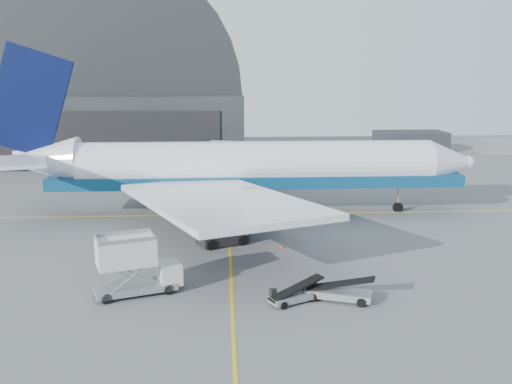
{
  "coord_description": "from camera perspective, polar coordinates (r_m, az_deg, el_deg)",
  "views": [
    {
      "loc": [
        -0.48,
        -43.0,
        15.83
      ],
      "look_at": [
        2.62,
        10.92,
        4.5
      ],
      "focal_mm": 40.0,
      "sensor_mm": 36.0,
      "label": 1
    }
  ],
  "objects": [
    {
      "name": "belt_loader_a",
      "position": [
        40.78,
        3.97,
        -10.27
      ],
      "size": [
        4.19,
        3.0,
        1.62
      ],
      "rotation": [
        0.0,
        0.0,
        0.47
      ],
      "color": "gray",
      "rests_on": "ground"
    },
    {
      "name": "pushback_tug",
      "position": [
        53.81,
        -3.24,
        -4.41
      ],
      "size": [
        5.15,
        4.15,
        2.1
      ],
      "rotation": [
        0.0,
        0.0,
        0.43
      ],
      "color": "black",
      "rests_on": "ground"
    },
    {
      "name": "belt_loader_b",
      "position": [
        41.39,
        8.15,
        -9.89
      ],
      "size": [
        5.07,
        3.08,
        1.91
      ],
      "rotation": [
        0.0,
        0.0,
        -0.34
      ],
      "color": "gray",
      "rests_on": "ground"
    },
    {
      "name": "ground",
      "position": [
        45.82,
        -2.52,
        -8.37
      ],
      "size": [
        200.0,
        200.0,
        0.0
      ],
      "primitive_type": "plane",
      "color": "#565659",
      "rests_on": "ground"
    },
    {
      "name": "catering_truck",
      "position": [
        42.39,
        -12.11,
        -7.25
      ],
      "size": [
        6.59,
        4.19,
        4.25
      ],
      "rotation": [
        0.0,
        0.0,
        0.34
      ],
      "color": "gray",
      "rests_on": "ground"
    },
    {
      "name": "distant_bldg_b",
      "position": [
        125.1,
        23.11,
        3.63
      ],
      "size": [
        8.0,
        6.0,
        2.8
      ],
      "primitive_type": "cube",
      "color": "gray",
      "rests_on": "ground"
    },
    {
      "name": "taxi_lines",
      "position": [
        57.87,
        -2.7,
        -4.03
      ],
      "size": [
        80.0,
        42.12,
        0.02
      ],
      "color": "gold",
      "rests_on": "ground"
    },
    {
      "name": "airliner",
      "position": [
        64.15,
        -1.91,
        2.47
      ],
      "size": [
        54.79,
        53.13,
        19.23
      ],
      "color": "white",
      "rests_on": "ground"
    },
    {
      "name": "traffic_cone",
      "position": [
        52.64,
        2.6,
        -5.41
      ],
      "size": [
        0.33,
        0.33,
        0.48
      ],
      "color": "#F64007",
      "rests_on": "ground"
    },
    {
      "name": "hangar",
      "position": [
        110.25,
        -14.7,
        8.2
      ],
      "size": [
        50.0,
        28.3,
        28.0
      ],
      "color": "black",
      "rests_on": "ground"
    },
    {
      "name": "distant_bldg_a",
      "position": [
        122.29,
        15.11,
        4.0
      ],
      "size": [
        14.0,
        8.0,
        4.0
      ],
      "primitive_type": "cube",
      "color": "black",
      "rests_on": "ground"
    }
  ]
}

